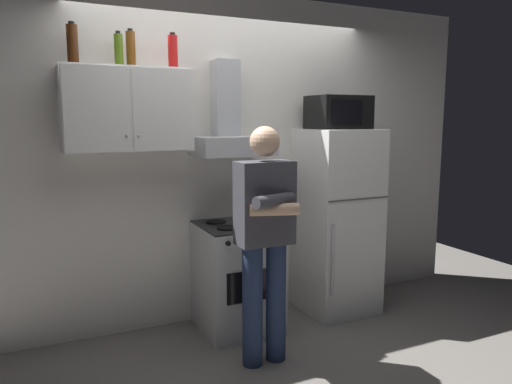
{
  "coord_description": "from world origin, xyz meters",
  "views": [
    {
      "loc": [
        -1.49,
        -3.19,
        1.68
      ],
      "look_at": [
        0.0,
        0.0,
        1.15
      ],
      "focal_mm": 33.81,
      "sensor_mm": 36.0,
      "label": 1
    }
  ],
  "objects_px": {
    "bottle_rum_dark": "(72,44)",
    "bottle_soda_red": "(173,52)",
    "stove_oven": "(237,276)",
    "bottle_olive_oil": "(119,50)",
    "range_hood": "(230,130)",
    "cooking_pot": "(258,216)",
    "upper_cabinet": "(127,110)",
    "person_standing": "(265,237)",
    "bottle_beer_brown": "(131,49)",
    "refrigerator": "(337,221)",
    "microwave": "(338,113)"
  },
  "relations": [
    {
      "from": "refrigerator",
      "to": "person_standing",
      "type": "distance_m",
      "value": 1.17
    },
    {
      "from": "bottle_rum_dark",
      "to": "bottle_soda_red",
      "type": "bearing_deg",
      "value": -0.88
    },
    {
      "from": "stove_oven",
      "to": "range_hood",
      "type": "height_order",
      "value": "range_hood"
    },
    {
      "from": "person_standing",
      "to": "bottle_olive_oil",
      "type": "distance_m",
      "value": 1.66
    },
    {
      "from": "range_hood",
      "to": "person_standing",
      "type": "relative_size",
      "value": 0.46
    },
    {
      "from": "stove_oven",
      "to": "cooking_pot",
      "type": "bearing_deg",
      "value": -42.49
    },
    {
      "from": "cooking_pot",
      "to": "bottle_soda_red",
      "type": "bearing_deg",
      "value": 158.55
    },
    {
      "from": "range_hood",
      "to": "person_standing",
      "type": "bearing_deg",
      "value": -93.91
    },
    {
      "from": "stove_oven",
      "to": "bottle_beer_brown",
      "type": "distance_m",
      "value": 1.91
    },
    {
      "from": "person_standing",
      "to": "microwave",
      "type": "bearing_deg",
      "value": 32.0
    },
    {
      "from": "stove_oven",
      "to": "range_hood",
      "type": "xyz_separation_m",
      "value": [
        0.0,
        0.13,
        1.16
      ]
    },
    {
      "from": "bottle_beer_brown",
      "to": "cooking_pot",
      "type": "bearing_deg",
      "value": -17.45
    },
    {
      "from": "stove_oven",
      "to": "bottle_olive_oil",
      "type": "distance_m",
      "value": 1.93
    },
    {
      "from": "upper_cabinet",
      "to": "stove_oven",
      "type": "bearing_deg",
      "value": -8.9
    },
    {
      "from": "refrigerator",
      "to": "microwave",
      "type": "relative_size",
      "value": 3.33
    },
    {
      "from": "microwave",
      "to": "cooking_pot",
      "type": "bearing_deg",
      "value": -170.43
    },
    {
      "from": "bottle_rum_dark",
      "to": "bottle_beer_brown",
      "type": "xyz_separation_m",
      "value": [
        0.39,
        0.04,
        -0.01
      ]
    },
    {
      "from": "refrigerator",
      "to": "bottle_rum_dark",
      "type": "height_order",
      "value": "bottle_rum_dark"
    },
    {
      "from": "upper_cabinet",
      "to": "bottle_beer_brown",
      "type": "distance_m",
      "value": 0.43
    },
    {
      "from": "microwave",
      "to": "bottle_beer_brown",
      "type": "xyz_separation_m",
      "value": [
        -1.7,
        0.14,
        0.44
      ]
    },
    {
      "from": "refrigerator",
      "to": "person_standing",
      "type": "bearing_deg",
      "value": -148.77
    },
    {
      "from": "bottle_rum_dark",
      "to": "bottle_beer_brown",
      "type": "bearing_deg",
      "value": 5.24
    },
    {
      "from": "upper_cabinet",
      "to": "refrigerator",
      "type": "relative_size",
      "value": 0.56
    },
    {
      "from": "bottle_olive_oil",
      "to": "bottle_soda_red",
      "type": "height_order",
      "value": "bottle_soda_red"
    },
    {
      "from": "bottle_rum_dark",
      "to": "upper_cabinet",
      "type": "bearing_deg",
      "value": 0.7
    },
    {
      "from": "range_hood",
      "to": "bottle_beer_brown",
      "type": "distance_m",
      "value": 0.95
    },
    {
      "from": "upper_cabinet",
      "to": "refrigerator",
      "type": "distance_m",
      "value": 2.0
    },
    {
      "from": "bottle_beer_brown",
      "to": "upper_cabinet",
      "type": "bearing_deg",
      "value": -147.69
    },
    {
      "from": "bottle_beer_brown",
      "to": "bottle_soda_red",
      "type": "height_order",
      "value": "bottle_beer_brown"
    },
    {
      "from": "stove_oven",
      "to": "upper_cabinet",
      "type": "bearing_deg",
      "value": 171.1
    },
    {
      "from": "bottle_rum_dark",
      "to": "bottle_soda_red",
      "type": "distance_m",
      "value": 0.69
    },
    {
      "from": "bottle_beer_brown",
      "to": "refrigerator",
      "type": "bearing_deg",
      "value": -5.26
    },
    {
      "from": "refrigerator",
      "to": "bottle_rum_dark",
      "type": "bearing_deg",
      "value": 176.71
    },
    {
      "from": "cooking_pot",
      "to": "bottle_beer_brown",
      "type": "relative_size",
      "value": 1.12
    },
    {
      "from": "range_hood",
      "to": "cooking_pot",
      "type": "xyz_separation_m",
      "value": [
        0.13,
        -0.25,
        -0.66
      ]
    },
    {
      "from": "range_hood",
      "to": "bottle_soda_red",
      "type": "height_order",
      "value": "bottle_soda_red"
    },
    {
      "from": "bottle_soda_red",
      "to": "stove_oven",
      "type": "bearing_deg",
      "value": -13.67
    },
    {
      "from": "person_standing",
      "to": "bottle_beer_brown",
      "type": "distance_m",
      "value": 1.64
    },
    {
      "from": "refrigerator",
      "to": "range_hood",
      "type": "bearing_deg",
      "value": 172.45
    },
    {
      "from": "bottle_olive_oil",
      "to": "microwave",
      "type": "bearing_deg",
      "value": -3.71
    },
    {
      "from": "range_hood",
      "to": "bottle_rum_dark",
      "type": "xyz_separation_m",
      "value": [
        -1.14,
        -0.01,
        0.59
      ]
    },
    {
      "from": "microwave",
      "to": "person_standing",
      "type": "distance_m",
      "value": 1.45
    },
    {
      "from": "cooking_pot",
      "to": "upper_cabinet",
      "type": "bearing_deg",
      "value": 165.27
    },
    {
      "from": "person_standing",
      "to": "bottle_beer_brown",
      "type": "relative_size",
      "value": 6.05
    },
    {
      "from": "bottle_olive_oil",
      "to": "range_hood",
      "type": "bearing_deg",
      "value": -0.59
    },
    {
      "from": "bottle_olive_oil",
      "to": "person_standing",
      "type": "bearing_deg",
      "value": -43.21
    },
    {
      "from": "refrigerator",
      "to": "bottle_beer_brown",
      "type": "xyz_separation_m",
      "value": [
        -1.7,
        0.16,
        1.38
      ]
    },
    {
      "from": "upper_cabinet",
      "to": "bottle_beer_brown",
      "type": "bearing_deg",
      "value": 32.31
    },
    {
      "from": "cooking_pot",
      "to": "bottle_rum_dark",
      "type": "relative_size",
      "value": 1.08
    },
    {
      "from": "stove_oven",
      "to": "bottle_rum_dark",
      "type": "height_order",
      "value": "bottle_rum_dark"
    }
  ]
}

